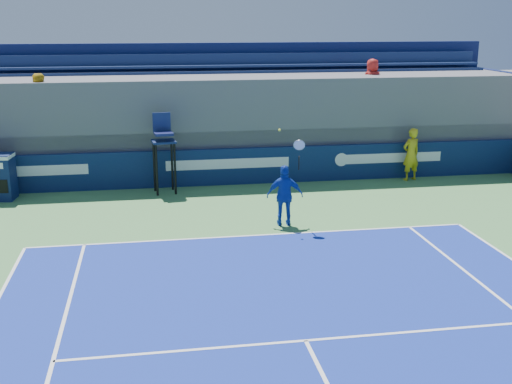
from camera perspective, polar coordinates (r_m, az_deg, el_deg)
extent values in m
imported|color=gold|center=(21.97, 13.62, 3.28)|extent=(0.73, 0.58, 1.76)
cube|color=white|center=(16.06, -0.23, -3.88)|extent=(10.97, 0.07, 0.00)
cube|color=white|center=(11.12, 4.44, -13.03)|extent=(8.23, 0.07, 0.00)
cube|color=#0C1C45|center=(20.87, -2.53, 2.26)|extent=(20.40, 0.20, 1.20)
cube|color=white|center=(20.91, -19.05, 1.79)|extent=(3.20, 0.01, 0.32)
cube|color=white|center=(20.74, -2.50, 2.52)|extent=(4.00, 0.01, 0.32)
cube|color=white|center=(22.08, 11.84, 2.98)|extent=(3.60, 0.01, 0.32)
cylinder|color=white|center=(21.52, 7.61, 2.86)|extent=(0.44, 0.01, 0.44)
cylinder|color=black|center=(19.70, -8.82, 1.90)|extent=(0.08, 0.08, 1.60)
cylinder|color=black|center=(19.78, -7.21, 2.02)|extent=(0.08, 0.08, 1.60)
cylinder|color=black|center=(20.24, -9.03, 2.25)|extent=(0.08, 0.08, 1.60)
cylinder|color=black|center=(20.32, -7.47, 2.36)|extent=(0.08, 0.08, 1.60)
cube|color=#0E1C49|center=(19.84, -8.22, 4.47)|extent=(0.78, 0.78, 0.06)
cube|color=#141A4D|center=(19.69, -8.21, 5.13)|extent=(0.60, 0.51, 0.08)
cube|color=#152050|center=(20.00, -8.39, 6.15)|extent=(0.55, 0.13, 0.60)
imported|color=#153AAC|center=(16.67, 2.58, -0.32)|extent=(0.99, 0.53, 1.60)
cylinder|color=black|center=(16.41, 3.84, 2.60)|extent=(0.07, 0.16, 0.39)
torus|color=#BAB9BE|center=(16.24, 3.86, 4.19)|extent=(0.31, 0.18, 0.29)
cylinder|color=silver|center=(16.24, 3.86, 4.19)|extent=(0.26, 0.14, 0.24)
sphere|color=#F8F937|center=(16.20, 2.11, 5.52)|extent=(0.07, 0.07, 0.07)
cube|color=#59595E|center=(22.52, -3.16, 6.03)|extent=(20.40, 3.60, 3.38)
cube|color=#59595E|center=(21.23, -2.74, 4.89)|extent=(20.40, 0.90, 0.55)
cube|color=#15254F|center=(21.05, -2.72, 6.11)|extent=(20.00, 0.45, 0.08)
cube|color=#15254F|center=(21.27, -2.81, 6.75)|extent=(20.00, 0.06, 0.45)
cube|color=#59595E|center=(22.02, -3.04, 6.71)|extent=(20.40, 0.90, 0.55)
cube|color=#15254F|center=(21.86, -3.03, 7.90)|extent=(20.00, 0.45, 0.08)
cube|color=#15254F|center=(22.08, -3.11, 8.50)|extent=(20.00, 0.06, 0.45)
cube|color=#59595E|center=(22.84, -3.32, 8.40)|extent=(20.40, 0.90, 0.55)
cube|color=#15254F|center=(22.69, -3.31, 9.56)|extent=(20.00, 0.45, 0.08)
cube|color=#15254F|center=(22.92, -3.39, 10.12)|extent=(20.00, 0.06, 0.45)
cube|color=#59595E|center=(23.67, -3.58, 9.98)|extent=(20.40, 0.90, 0.55)
cube|color=#15254F|center=(23.53, -3.57, 11.11)|extent=(20.00, 0.45, 0.08)
cube|color=#15254F|center=(23.77, -3.65, 11.63)|extent=(20.00, 0.06, 0.45)
cube|color=#0C1647|center=(24.36, -3.69, 7.93)|extent=(20.80, 0.30, 4.40)
cube|color=#0C1647|center=(25.78, 20.51, 6.29)|extent=(0.30, 3.90, 3.40)
imported|color=gold|center=(21.12, -18.73, 7.43)|extent=(1.04, 0.89, 1.87)
imported|color=#B01E19|center=(23.03, 10.27, 9.61)|extent=(0.83, 0.58, 1.60)
imported|color=black|center=(22.99, 15.49, 7.80)|extent=(0.61, 0.46, 1.51)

